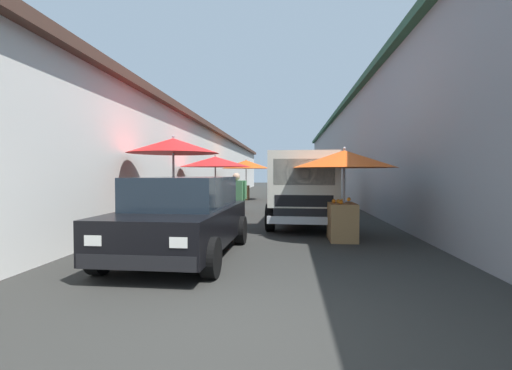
% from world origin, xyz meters
% --- Properties ---
extents(ground, '(90.00, 90.00, 0.00)m').
position_xyz_m(ground, '(13.50, 0.00, 0.00)').
color(ground, '#282826').
extents(building_left_whitewash, '(49.80, 7.50, 4.00)m').
position_xyz_m(building_left_whitewash, '(15.75, 7.05, 2.01)').
color(building_left_whitewash, silver).
rests_on(building_left_whitewash, ground).
extents(building_right_concrete, '(49.80, 7.50, 5.29)m').
position_xyz_m(building_right_concrete, '(15.75, -7.05, 2.66)').
color(building_right_concrete, gray).
rests_on(building_right_concrete, ground).
extents(fruit_stall_near_left, '(2.28, 2.28, 2.47)m').
position_xyz_m(fruit_stall_near_left, '(5.62, 2.39, 1.86)').
color(fruit_stall_near_left, '#9E9EA3').
rests_on(fruit_stall_near_left, ground).
extents(fruit_stall_near_right, '(2.22, 2.22, 2.16)m').
position_xyz_m(fruit_stall_near_right, '(11.78, -1.63, 1.54)').
color(fruit_stall_near_right, '#9E9EA3').
rests_on(fruit_stall_near_right, ground).
extents(fruit_stall_far_left, '(2.64, 2.64, 2.22)m').
position_xyz_m(fruit_stall_far_left, '(10.22, 2.17, 1.72)').
color(fruit_stall_far_left, '#9E9EA3').
rests_on(fruit_stall_far_left, ground).
extents(fruit_stall_mid_lane, '(2.35, 2.35, 2.13)m').
position_xyz_m(fruit_stall_mid_lane, '(5.18, -1.77, 1.59)').
color(fruit_stall_mid_lane, '#9E9EA3').
rests_on(fruit_stall_mid_lane, ground).
extents(fruit_stall_far_right, '(2.77, 2.77, 2.36)m').
position_xyz_m(fruit_stall_far_right, '(17.83, 1.95, 1.81)').
color(fruit_stall_far_right, '#9E9EA3').
rests_on(fruit_stall_far_right, ground).
extents(hatchback_car, '(3.96, 2.03, 1.45)m').
position_xyz_m(hatchback_car, '(3.19, 1.41, 0.74)').
color(hatchback_car, black).
rests_on(hatchback_car, ground).
extents(delivery_truck, '(4.99, 2.13, 2.08)m').
position_xyz_m(delivery_truck, '(6.93, -0.94, 1.04)').
color(delivery_truck, black).
rests_on(delivery_truck, ground).
extents(vendor_by_crates, '(0.30, 0.60, 1.53)m').
position_xyz_m(vendor_by_crates, '(6.83, 0.94, 0.87)').
color(vendor_by_crates, '#665B4C').
rests_on(vendor_by_crates, ground).
extents(vendor_in_shade, '(0.61, 0.35, 1.63)m').
position_xyz_m(vendor_in_shade, '(12.86, -0.75, 0.94)').
color(vendor_in_shade, '#665B4C').
rests_on(vendor_in_shade, ground).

